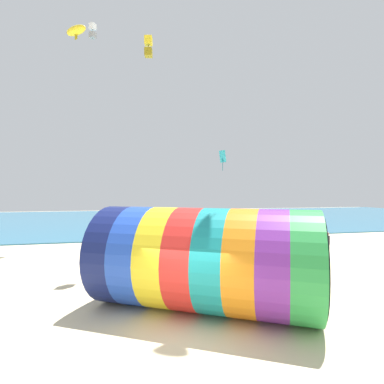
# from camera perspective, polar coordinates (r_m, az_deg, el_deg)

# --- Properties ---
(ground_plane) EXTENTS (120.00, 120.00, 0.00)m
(ground_plane) POSITION_cam_1_polar(r_m,az_deg,el_deg) (10.00, -1.28, -25.66)
(ground_plane) COLOR beige
(sea) EXTENTS (120.00, 40.00, 0.10)m
(sea) POSITION_cam_1_polar(r_m,az_deg,el_deg) (46.68, -10.50, -5.08)
(sea) COLOR teal
(sea) RESTS_ON ground
(giant_inflatable_tube) EXTENTS (8.74, 7.20, 3.74)m
(giant_inflatable_tube) POSITION_cam_1_polar(r_m,az_deg,el_deg) (11.22, 2.43, -12.64)
(giant_inflatable_tube) COLOR navy
(giant_inflatable_tube) RESTS_ON ground
(kite_yellow_parafoil) EXTENTS (1.57, 1.51, 0.83)m
(kite_yellow_parafoil) POSITION_cam_1_polar(r_m,az_deg,el_deg) (21.18, -21.22, 26.75)
(kite_yellow_parafoil) COLOR yellow
(kite_cyan_diamond) EXTENTS (0.35, 0.54, 1.27)m
(kite_cyan_diamond) POSITION_cam_1_polar(r_m,az_deg,el_deg) (19.04, 5.85, 6.68)
(kite_cyan_diamond) COLOR #2DB2C6
(kite_white_box) EXTENTS (0.62, 0.62, 1.27)m
(kite_white_box) POSITION_cam_1_polar(r_m,az_deg,el_deg) (29.26, -18.40, 27.11)
(kite_white_box) COLOR white
(kite_yellow_box) EXTENTS (0.52, 0.52, 1.25)m
(kite_yellow_box) POSITION_cam_1_polar(r_m,az_deg,el_deg) (19.69, -8.31, 25.72)
(kite_yellow_box) COLOR yellow
(bystander_mid_beach) EXTENTS (0.36, 0.42, 1.57)m
(bystander_mid_beach) POSITION_cam_1_polar(r_m,az_deg,el_deg) (22.38, 24.41, -8.97)
(bystander_mid_beach) COLOR black
(bystander_mid_beach) RESTS_ON ground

